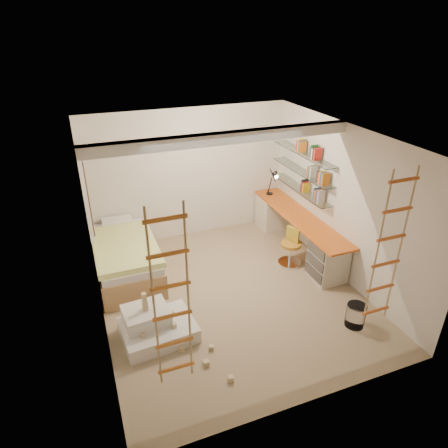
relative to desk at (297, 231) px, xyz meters
name	(u,v)px	position (x,y,z in m)	size (l,w,h in m)	color
floor	(231,294)	(-1.72, -0.86, -0.40)	(4.50, 4.50, 0.00)	#93805F
ceiling_beam	(224,138)	(-1.72, -0.56, 2.12)	(4.00, 0.18, 0.16)	white
window_frame	(84,190)	(-3.69, 0.64, 1.15)	(0.06, 1.15, 1.35)	white
window_blind	(87,190)	(-3.65, 0.64, 1.15)	(0.02, 1.00, 1.20)	#4C2D1E
rope_ladder_left	(171,301)	(-3.07, -2.61, 1.11)	(0.41, 0.04, 2.13)	#C46F21
rope_ladder_right	(388,251)	(-0.37, -2.61, 1.11)	(0.41, 0.04, 2.13)	#BF4F20
waste_bin	(356,315)	(-0.29, -2.20, -0.23)	(0.28, 0.28, 0.35)	white
desk	(297,231)	(0.00, 0.00, 0.00)	(0.56, 2.80, 0.75)	orange
shelves	(302,172)	(0.15, 0.27, 1.10)	(0.25, 1.80, 0.71)	white
bed	(126,257)	(-3.20, 0.36, -0.07)	(1.02, 2.00, 0.69)	#AD7F51
task_lamp	(274,179)	(-0.05, 0.96, 0.73)	(0.14, 0.36, 0.57)	black
swivel_chair	(291,251)	(-0.36, -0.40, -0.14)	(0.54, 0.54, 0.72)	#BE8124
play_platform	(155,326)	(-3.07, -1.37, -0.23)	(1.05, 0.85, 0.44)	silver
toy_blocks	(174,330)	(-2.87, -1.66, -0.12)	(0.96, 1.28, 0.71)	#CCB284
books	(303,165)	(0.15, 0.27, 1.22)	(0.14, 0.64, 0.92)	white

